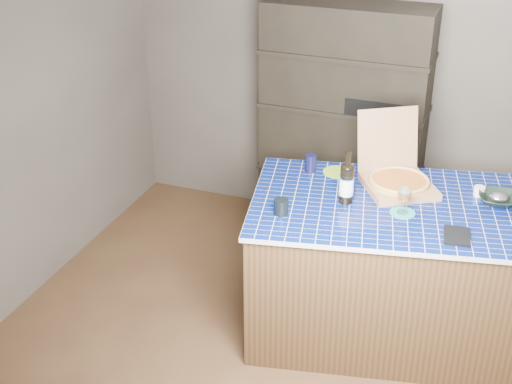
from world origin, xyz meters
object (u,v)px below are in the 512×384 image
at_px(pizza_box, 398,179).
at_px(wine_glass, 404,195).
at_px(mead_bottle, 347,183).
at_px(dvd_case, 457,236).
at_px(bowl, 498,199).
at_px(kitchen_island, 386,268).

bearing_deg(pizza_box, wine_glass, -105.70).
height_order(mead_bottle, dvd_case, mead_bottle).
bearing_deg(mead_bottle, pizza_box, 49.51).
relative_size(mead_bottle, bowl, 1.42).
xyz_separation_m(kitchen_island, pizza_box, (-0.01, 0.22, 0.51)).
xyz_separation_m(mead_bottle, wine_glass, (0.34, -0.02, -0.01)).
height_order(dvd_case, bowl, bowl).
height_order(pizza_box, mead_bottle, pizza_box).
xyz_separation_m(pizza_box, wine_glass, (0.09, -0.31, 0.06)).
bearing_deg(bowl, mead_bottle, -160.35).
distance_m(mead_bottle, dvd_case, 0.70).
height_order(kitchen_island, wine_glass, wine_glass).
relative_size(kitchen_island, mead_bottle, 5.57).
distance_m(kitchen_island, dvd_case, 0.66).
bearing_deg(bowl, wine_glass, -147.48).
relative_size(kitchen_island, pizza_box, 2.97).
bearing_deg(dvd_case, kitchen_island, 140.48).
xyz_separation_m(pizza_box, mead_bottle, (-0.25, -0.29, 0.07)).
height_order(wine_glass, dvd_case, wine_glass).
relative_size(pizza_box, bowl, 2.65).
height_order(kitchen_island, pizza_box, pizza_box).
bearing_deg(pizza_box, kitchen_island, -118.47).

